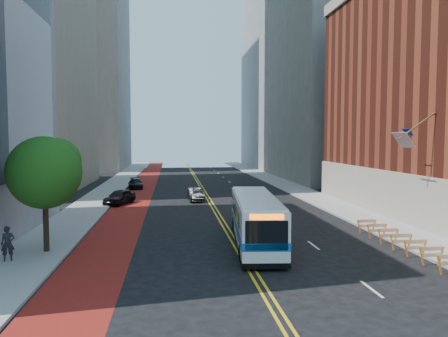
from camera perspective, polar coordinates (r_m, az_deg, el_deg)
ground at (r=21.58m, az=4.33°, el=-14.18°), size 160.00×160.00×0.00m
sidewalk_left at (r=51.18m, az=-15.81°, el=-3.62°), size 4.00×140.00×0.15m
sidewalk_right at (r=53.02m, az=10.79°, el=-3.28°), size 4.00×140.00×0.15m
bus_lane_paint at (r=50.72m, az=-11.45°, el=-3.70°), size 3.60×140.00×0.01m
center_line_inner at (r=50.70m, az=-2.47°, el=-3.63°), size 0.14×140.00×0.01m
center_line_outer at (r=50.73m, az=-2.07°, el=-3.62°), size 0.14×140.00×0.01m
lane_dashes at (r=59.15m, az=1.75°, el=-2.53°), size 0.14×98.20×0.01m
midrise_right_near at (r=74.46m, az=14.99°, el=14.13°), size 18.00×26.00×40.00m
midrise_right_far at (r=104.12m, az=9.23°, el=15.46°), size 20.00×28.00×55.00m
midrise_left_far at (r=103.39m, az=-18.75°, el=18.23°), size 20.00×26.00×65.00m
construction_barriers at (r=27.85m, az=22.89°, el=-8.88°), size 1.42×10.91×1.00m
street_tree at (r=27.19m, az=-22.27°, el=-0.14°), size 4.20×4.20×6.70m
transit_bus at (r=27.73m, az=4.11°, el=-6.62°), size 3.53×11.50×3.11m
car_a at (r=45.64m, az=-13.48°, el=-3.63°), size 3.30×4.82×1.52m
car_b at (r=46.97m, az=-3.75°, el=-3.41°), size 1.65×4.20×1.36m
car_c at (r=59.45m, az=-11.49°, el=-1.94°), size 2.33×4.75×1.33m
pedestrian at (r=26.38m, az=-26.40°, el=-8.77°), size 0.79×0.64×1.88m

